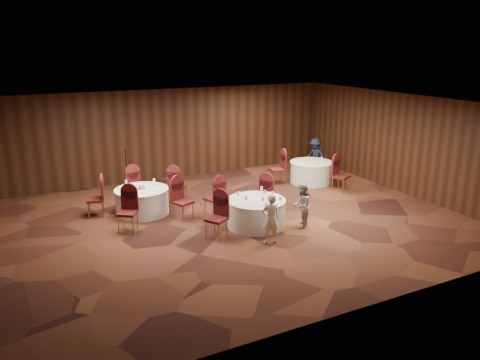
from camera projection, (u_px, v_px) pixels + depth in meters
name	position (u px, v px, depth m)	size (l,w,h in m)	color
ground	(237.00, 221.00, 12.88)	(12.00, 12.00, 0.00)	black
room_shell	(237.00, 151.00, 12.33)	(12.00, 12.00, 12.00)	silver
table_main	(256.00, 213.00, 12.44)	(1.57, 1.57, 0.74)	silver
table_left	(142.00, 201.00, 13.35)	(1.52, 1.52, 0.74)	silver
table_right	(311.00, 172.00, 16.39)	(1.50, 1.50, 0.74)	silver
chairs_main	(235.00, 203.00, 12.78)	(2.87, 2.18, 1.00)	#3C0C16
chairs_left	(143.00, 196.00, 13.36)	(3.16, 2.99, 1.00)	#3C0C16
chairs_right	(308.00, 173.00, 15.83)	(2.06, 2.34, 1.00)	#3C0C16
tabletop_main	(263.00, 196.00, 12.29)	(1.11, 1.07, 0.22)	silver
tabletop_left	(141.00, 186.00, 13.23)	(0.84, 0.86, 0.22)	silver
tabletop_right	(322.00, 159.00, 16.09)	(0.08, 0.08, 0.22)	silver
mic_stand	(127.00, 183.00, 14.94)	(0.24, 0.24, 1.51)	black
woman_a	(271.00, 219.00, 11.29)	(0.46, 0.30, 1.26)	white
woman_b	(301.00, 205.00, 12.29)	(0.59, 0.46, 1.21)	#9E9FA3
man_c	(315.00, 156.00, 17.46)	(0.86, 0.49, 1.33)	black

